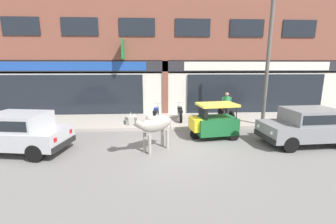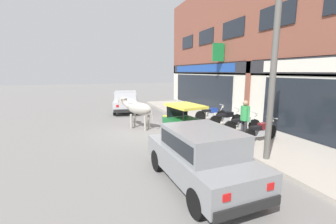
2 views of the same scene
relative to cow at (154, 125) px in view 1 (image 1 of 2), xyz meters
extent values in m
plane|color=slate|center=(0.69, 0.41, -1.01)|extent=(90.00, 90.00, 0.00)
cube|color=#A8A093|center=(0.69, 4.28, -0.94)|extent=(19.00, 3.34, 0.14)
cube|color=brown|center=(0.69, 6.22, 4.71)|extent=(23.00, 0.55, 6.15)
cube|color=silver|center=(0.69, 6.22, 0.69)|extent=(23.00, 0.55, 3.40)
cube|color=#28282D|center=(0.69, 5.91, 2.04)|extent=(22.08, 0.08, 0.64)
cube|color=black|center=(-5.06, 5.90, 0.34)|extent=(8.74, 0.10, 2.40)
cube|color=#1E479E|center=(-5.06, 5.88, 2.04)|extent=(9.20, 0.05, 0.52)
cube|color=brown|center=(0.69, 5.93, 0.69)|extent=(0.36, 0.12, 3.40)
cube|color=black|center=(6.44, 5.90, 0.34)|extent=(8.74, 0.10, 2.40)
cube|color=silver|center=(6.44, 5.88, 2.04)|extent=(9.20, 0.05, 0.52)
cube|color=black|center=(-7.46, 5.92, 4.27)|extent=(2.09, 0.06, 1.00)
cube|color=black|center=(-4.20, 5.92, 4.27)|extent=(2.09, 0.06, 1.00)
cube|color=black|center=(-0.94, 5.92, 4.27)|extent=(2.09, 0.06, 1.00)
cube|color=black|center=(2.32, 5.92, 4.27)|extent=(2.09, 0.06, 1.00)
cube|color=black|center=(5.58, 5.92, 4.27)|extent=(2.09, 0.06, 1.00)
cube|color=black|center=(8.84, 5.92, 4.27)|extent=(2.09, 0.06, 1.00)
cube|color=#197A38|center=(-1.75, 5.50, 2.99)|extent=(0.08, 0.80, 1.10)
ellipsoid|color=#9E998E|center=(0.08, 0.06, 0.01)|extent=(1.41, 1.30, 0.60)
sphere|color=#9E998E|center=(-0.14, -0.12, 0.24)|extent=(0.32, 0.32, 0.32)
cylinder|color=#9E998E|center=(-0.16, -0.32, -0.65)|extent=(0.12, 0.12, 0.72)
cylinder|color=#9E998E|center=(-0.35, -0.11, -0.65)|extent=(0.12, 0.12, 0.72)
cylinder|color=#9E998E|center=(0.50, 0.23, -0.65)|extent=(0.12, 0.12, 0.72)
cylinder|color=#9E998E|center=(0.32, 0.45, -0.65)|extent=(0.12, 0.12, 0.72)
cylinder|color=#9E998E|center=(-0.55, -0.46, 0.16)|extent=(0.51, 0.48, 0.43)
cube|color=#9E998E|center=(-0.75, -0.63, 0.33)|extent=(0.42, 0.40, 0.26)
cube|color=slate|center=(-0.89, -0.75, 0.29)|extent=(0.21, 0.21, 0.14)
cone|color=beige|center=(-0.66, -0.68, 0.51)|extent=(0.12, 0.12, 0.19)
cone|color=beige|center=(-0.78, -0.53, 0.51)|extent=(0.12, 0.12, 0.19)
cube|color=#9E998E|center=(-0.59, -0.70, 0.39)|extent=(0.12, 0.13, 0.10)
cube|color=#9E998E|center=(-0.79, -0.46, 0.39)|extent=(0.12, 0.13, 0.10)
cylinder|color=#9E998E|center=(0.64, 0.54, -0.21)|extent=(0.15, 0.14, 0.60)
cylinder|color=black|center=(4.94, -0.47, -0.71)|extent=(0.61, 0.21, 0.60)
cylinder|color=black|center=(4.87, 0.97, -0.71)|extent=(0.61, 0.21, 0.60)
cylinder|color=black|center=(7.16, 1.10, -0.71)|extent=(0.61, 0.21, 0.60)
cube|color=gray|center=(6.05, 0.32, -0.41)|extent=(3.58, 1.79, 0.60)
cube|color=gray|center=(6.15, 0.32, 0.17)|extent=(1.98, 1.54, 0.56)
cube|color=black|center=(6.15, 0.32, 0.17)|extent=(1.83, 1.55, 0.35)
cube|color=black|center=(4.33, 0.22, -0.63)|extent=(0.20, 1.52, 0.20)
sphere|color=silver|center=(4.32, -0.26, -0.33)|extent=(0.14, 0.14, 0.14)
sphere|color=silver|center=(4.27, 0.70, -0.33)|extent=(0.14, 0.14, 0.14)
cube|color=red|center=(7.78, 0.91, -0.31)|extent=(0.04, 0.16, 0.14)
cylinder|color=black|center=(-5.96, 1.03, -0.71)|extent=(0.62, 0.27, 0.60)
cylinder|color=black|center=(-3.91, -0.76, -0.71)|extent=(0.62, 0.27, 0.60)
cylinder|color=black|center=(-3.69, 0.67, -0.71)|extent=(0.62, 0.27, 0.60)
cube|color=#B2B5BA|center=(-4.93, 0.13, -0.41)|extent=(3.71, 2.13, 0.60)
cube|color=#B2B5BA|center=(-4.83, 0.12, 0.17)|extent=(2.10, 1.72, 0.56)
cube|color=black|center=(-4.83, 0.12, 0.17)|extent=(1.95, 1.72, 0.35)
cube|color=black|center=(-3.22, -0.14, -0.63)|extent=(0.36, 1.52, 0.20)
cube|color=red|center=(-3.28, -0.63, -0.31)|extent=(0.05, 0.16, 0.14)
cube|color=red|center=(-3.12, 0.35, -0.31)|extent=(0.05, 0.16, 0.14)
cylinder|color=black|center=(1.75, 1.23, -0.79)|extent=(0.45, 0.18, 0.44)
cylinder|color=black|center=(3.36, 0.95, -0.79)|extent=(0.45, 0.18, 0.44)
cylinder|color=black|center=(3.21, 1.97, -0.79)|extent=(0.45, 0.18, 0.44)
cube|color=#19602D|center=(2.64, 1.36, -0.44)|extent=(1.86, 1.40, 0.70)
cube|color=yellow|center=(1.75, 1.23, -0.34)|extent=(0.49, 0.91, 0.52)
cylinder|color=black|center=(2.15, 0.79, 0.19)|extent=(0.04, 0.04, 0.55)
cylinder|color=black|center=(2.00, 1.77, 0.19)|extent=(0.04, 0.04, 0.55)
cylinder|color=black|center=(3.42, 0.98, 0.19)|extent=(0.04, 0.04, 0.55)
cylinder|color=black|center=(3.27, 1.96, 0.19)|extent=(0.04, 0.04, 0.55)
cube|color=#DBCC42|center=(2.69, 1.37, 0.46)|extent=(1.76, 1.33, 0.10)
cube|color=black|center=(2.08, 1.28, 0.18)|extent=(0.17, 0.92, 0.50)
cylinder|color=black|center=(0.18, 4.68, -0.59)|extent=(0.18, 0.57, 0.56)
cylinder|color=black|center=(0.00, 3.45, -0.59)|extent=(0.18, 0.57, 0.56)
cube|color=#B2B5BA|center=(0.09, 4.04, -0.55)|extent=(0.24, 0.35, 0.24)
cube|color=navy|center=(0.11, 4.20, -0.29)|extent=(0.30, 0.43, 0.24)
cube|color=black|center=(0.06, 3.81, -0.31)|extent=(0.29, 0.55, 0.12)
cylinder|color=#B2B5BA|center=(0.17, 4.62, -0.29)|extent=(0.08, 0.27, 0.59)
cylinder|color=#B2B5BA|center=(0.18, 4.66, -0.01)|extent=(0.52, 0.11, 0.03)
sphere|color=silver|center=(0.19, 4.72, -0.13)|extent=(0.12, 0.12, 0.12)
cylinder|color=#B2B5BA|center=(-0.07, 3.70, -0.63)|extent=(0.13, 0.48, 0.06)
cylinder|color=black|center=(1.43, 4.78, -0.59)|extent=(0.11, 0.56, 0.56)
cylinder|color=black|center=(1.41, 3.53, -0.59)|extent=(0.11, 0.56, 0.56)
cube|color=#B2B5BA|center=(1.42, 4.14, -0.55)|extent=(0.21, 0.32, 0.24)
cube|color=black|center=(1.42, 4.30, -0.29)|extent=(0.25, 0.40, 0.24)
cube|color=black|center=(1.41, 3.90, -0.31)|extent=(0.23, 0.52, 0.12)
cylinder|color=#B2B5BA|center=(1.43, 4.72, -0.29)|extent=(0.04, 0.27, 0.59)
cylinder|color=#B2B5BA|center=(1.43, 4.76, -0.01)|extent=(0.52, 0.04, 0.03)
sphere|color=silver|center=(1.43, 4.82, -0.13)|extent=(0.12, 0.12, 0.12)
cylinder|color=#B2B5BA|center=(1.30, 3.78, -0.63)|extent=(0.07, 0.48, 0.06)
cylinder|color=black|center=(2.73, 4.77, -0.59)|extent=(0.13, 0.56, 0.56)
cylinder|color=black|center=(2.68, 3.52, -0.59)|extent=(0.13, 0.56, 0.56)
cube|color=#B2B5BA|center=(2.70, 4.13, -0.55)|extent=(0.21, 0.33, 0.24)
cube|color=#A8AAB2|center=(2.71, 4.29, -0.29)|extent=(0.26, 0.41, 0.24)
cube|color=black|center=(2.69, 3.89, -0.31)|extent=(0.24, 0.53, 0.12)
cylinder|color=#B2B5BA|center=(2.73, 4.71, -0.29)|extent=(0.05, 0.27, 0.59)
cylinder|color=#B2B5BA|center=(2.73, 4.75, -0.01)|extent=(0.52, 0.06, 0.03)
sphere|color=silver|center=(2.74, 4.81, -0.13)|extent=(0.12, 0.12, 0.12)
cylinder|color=#B2B5BA|center=(2.58, 3.77, -0.63)|extent=(0.08, 0.48, 0.06)
cylinder|color=black|center=(3.87, 4.64, -0.59)|extent=(0.20, 0.57, 0.56)
cylinder|color=black|center=(4.09, 3.41, -0.59)|extent=(0.20, 0.57, 0.56)
cube|color=#B2B5BA|center=(3.98, 4.01, -0.55)|extent=(0.25, 0.35, 0.24)
cube|color=maroon|center=(3.95, 4.17, -0.29)|extent=(0.31, 0.44, 0.24)
cube|color=black|center=(4.02, 3.77, -0.31)|extent=(0.31, 0.55, 0.12)
cylinder|color=#B2B5BA|center=(3.88, 4.58, -0.29)|extent=(0.09, 0.27, 0.59)
cylinder|color=#B2B5BA|center=(3.87, 4.62, -0.01)|extent=(0.52, 0.12, 0.03)
sphere|color=silver|center=(3.86, 4.68, -0.13)|extent=(0.12, 0.12, 0.12)
cylinder|color=#B2B5BA|center=(3.94, 3.64, -0.63)|extent=(0.14, 0.48, 0.06)
cylinder|color=#2D2D33|center=(3.68, 3.41, -0.46)|extent=(0.11, 0.11, 0.82)
cylinder|color=#2D2D33|center=(3.86, 3.41, -0.46)|extent=(0.11, 0.11, 0.82)
cylinder|color=#33934C|center=(3.77, 3.41, 0.23)|extent=(0.32, 0.32, 0.56)
cylinder|color=#33934C|center=(3.56, 3.41, 0.20)|extent=(0.08, 0.08, 0.56)
cylinder|color=#33934C|center=(3.98, 3.41, 0.20)|extent=(0.08, 0.08, 0.56)
sphere|color=tan|center=(3.77, 3.41, 0.63)|extent=(0.20, 0.20, 0.20)
cylinder|color=#595651|center=(5.53, 2.91, 2.27)|extent=(0.18, 0.18, 6.27)
camera|label=1|loc=(0.04, -7.92, 2.14)|focal=24.00mm
camera|label=2|loc=(10.81, -2.18, 1.81)|focal=24.00mm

